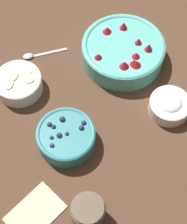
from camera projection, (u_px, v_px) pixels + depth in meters
name	position (u px, v px, depth m)	size (l,w,h in m)	color
ground_plane	(87.00, 110.00, 1.03)	(4.00, 4.00, 0.00)	#4C3323
bowl_strawberries	(123.00, 50.00, 1.09)	(0.24, 0.24, 0.09)	#56B7A8
bowl_blueberries	(66.00, 137.00, 0.96)	(0.15, 0.15, 0.06)	teal
bowl_bananas	(18.00, 83.00, 1.04)	(0.13, 0.13, 0.05)	white
bowl_cream	(170.00, 105.00, 1.01)	(0.11, 0.11, 0.05)	white
jar_chocolate	(88.00, 213.00, 0.85)	(0.08, 0.08, 0.09)	brown
napkin	(35.00, 213.00, 0.89)	(0.13, 0.09, 0.01)	beige
spoon	(36.00, 55.00, 1.12)	(0.13, 0.08, 0.01)	#B2B2B7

